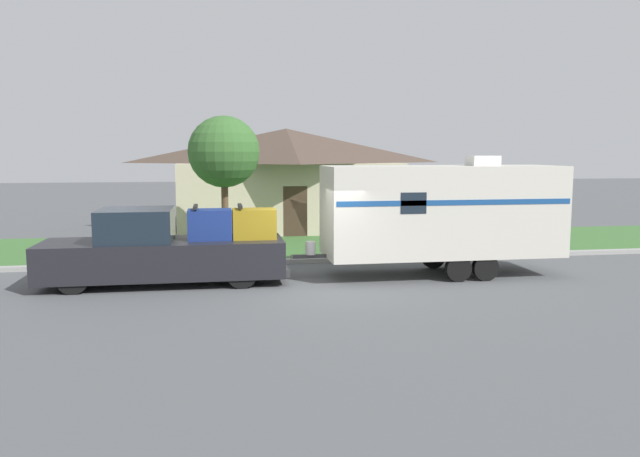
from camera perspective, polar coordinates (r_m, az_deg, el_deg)
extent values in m
plane|color=#515456|center=(16.12, -0.23, -5.49)|extent=(120.00, 120.00, 0.00)
cube|color=#999993|center=(19.74, -1.97, -2.96)|extent=(80.00, 0.30, 0.14)
cube|color=#3D6B33|center=(23.33, -3.14, -1.56)|extent=(80.00, 7.00, 0.03)
cube|color=beige|center=(28.79, -3.08, 3.05)|extent=(9.57, 6.42, 3.01)
pyramid|color=#4C3D33|center=(28.72, -3.11, 7.58)|extent=(10.34, 6.93, 1.54)
cube|color=#4C3828|center=(25.68, -2.28, 1.55)|extent=(1.00, 0.06, 2.10)
cylinder|color=black|center=(16.58, -21.66, -4.22)|extent=(0.80, 0.28, 0.80)
cylinder|color=black|center=(18.22, -20.54, -3.19)|extent=(0.80, 0.28, 0.80)
cylinder|color=black|center=(16.21, -7.17, -4.02)|extent=(0.80, 0.28, 0.80)
cylinder|color=black|center=(17.88, -7.39, -2.99)|extent=(0.80, 0.28, 0.80)
cube|color=black|center=(17.20, -18.50, -2.70)|extent=(3.61, 2.06, 0.95)
cube|color=#19232D|center=(16.99, -16.46, 0.31)|extent=(1.88, 1.90, 0.85)
cube|color=black|center=(16.98, -7.99, -2.52)|extent=(2.67, 2.06, 0.95)
cube|color=#333333|center=(17.13, -3.30, -3.58)|extent=(0.12, 1.85, 0.20)
cube|color=navy|center=(16.86, -10.03, 0.36)|extent=(1.15, 0.87, 0.80)
cube|color=black|center=(16.82, -11.32, 1.96)|extent=(0.10, 0.95, 0.08)
cube|color=olive|center=(16.89, -6.05, 0.44)|extent=(1.15, 0.87, 0.80)
cube|color=black|center=(16.82, -7.33, 2.04)|extent=(0.10, 0.95, 0.08)
cylinder|color=black|center=(17.29, 12.52, -3.60)|extent=(0.71, 0.22, 0.71)
cylinder|color=black|center=(19.12, 10.30, -2.54)|extent=(0.71, 0.22, 0.71)
cylinder|color=black|center=(17.60, 14.87, -3.49)|extent=(0.71, 0.22, 0.71)
cylinder|color=black|center=(19.40, 12.46, -2.46)|extent=(0.71, 0.22, 0.71)
cube|color=beige|center=(17.96, 11.04, 1.63)|extent=(6.62, 2.27, 2.52)
cube|color=navy|center=(16.87, 12.42, 2.33)|extent=(6.49, 0.01, 0.14)
cube|color=#383838|center=(17.17, -1.05, -2.56)|extent=(0.98, 0.12, 0.10)
cylinder|color=silver|center=(17.14, -0.89, -1.80)|extent=(0.28, 0.28, 0.36)
cube|color=silver|center=(18.34, 14.66, 6.02)|extent=(0.80, 0.68, 0.28)
cube|color=#19232D|center=(16.47, 8.56, 2.30)|extent=(0.70, 0.01, 0.56)
cylinder|color=brown|center=(22.20, 15.94, -0.97)|extent=(0.09, 0.09, 1.02)
cube|color=black|center=(22.13, 15.99, 0.61)|extent=(0.48, 0.20, 0.22)
cylinder|color=brown|center=(22.07, -8.67, 1.20)|extent=(0.24, 0.24, 2.57)
sphere|color=#38662D|center=(21.96, -8.78, 6.96)|extent=(2.48, 2.48, 2.48)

